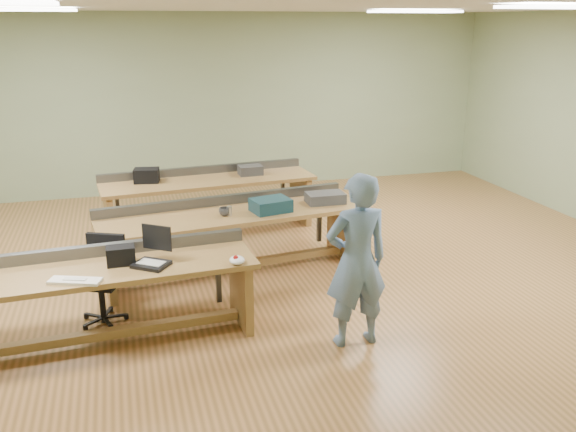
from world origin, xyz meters
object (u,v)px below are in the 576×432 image
object	(u,v)px
laptop_base	(151,264)
task_chair	(103,291)
mug	(224,212)
parts_bin_grey	(325,198)
person	(357,261)
camera_bag	(121,255)
parts_bin_teal	(271,205)
workbench_back	(209,192)
workbench_mid	(232,227)
drinks_can	(229,211)
workbench_front	(104,287)

from	to	relation	value
laptop_base	task_chair	bearing A→B (deg)	165.85
task_chair	mug	bearing A→B (deg)	53.19
parts_bin_grey	person	bearing A→B (deg)	-101.18
camera_bag	mug	distance (m)	1.64
parts_bin_teal	mug	distance (m)	0.55
person	task_chair	size ratio (longest dim) A/B	1.88
task_chair	camera_bag	bearing A→B (deg)	-40.86
workbench_back	parts_bin_grey	bearing A→B (deg)	-57.76
workbench_back	camera_bag	distance (m)	3.17
laptop_base	workbench_mid	bearing A→B (deg)	91.29
laptop_base	drinks_can	distance (m)	1.61
drinks_can	workbench_front	bearing A→B (deg)	-139.29
workbench_front	person	bearing A→B (deg)	-19.34
camera_bag	parts_bin_grey	world-z (taller)	camera_bag
task_chair	drinks_can	distance (m)	1.66
laptop_base	mug	bearing A→B (deg)	91.93
mug	drinks_can	bearing A→B (deg)	1.19
camera_bag	workbench_mid	bearing A→B (deg)	45.43
task_chair	parts_bin_teal	distance (m)	2.10
workbench_mid	parts_bin_teal	xyz separation A→B (m)	(0.44, -0.10, 0.26)
camera_bag	task_chair	bearing A→B (deg)	114.04
workbench_mid	person	distance (m)	2.10
workbench_back	parts_bin_teal	bearing A→B (deg)	-79.89
workbench_mid	drinks_can	distance (m)	0.27
workbench_mid	parts_bin_grey	bearing A→B (deg)	-4.25
parts_bin_grey	mug	size ratio (longest dim) A/B	3.80
person	task_chair	bearing A→B (deg)	-27.25
parts_bin_teal	parts_bin_grey	distance (m)	0.74
workbench_front	drinks_can	bearing A→B (deg)	37.33
workbench_back	task_chair	size ratio (longest dim) A/B	3.49
camera_bag	parts_bin_teal	bearing A→B (deg)	34.68
workbench_mid	mug	bearing A→B (deg)	-138.54
workbench_back	person	world-z (taller)	person
laptop_base	camera_bag	size ratio (longest dim) A/B	1.18
parts_bin_teal	person	bearing A→B (deg)	-79.92
workbench_back	camera_bag	world-z (taller)	camera_bag
workbench_front	parts_bin_teal	world-z (taller)	parts_bin_teal
workbench_front	parts_bin_grey	world-z (taller)	parts_bin_grey
workbench_mid	task_chair	bearing A→B (deg)	-156.66
person	camera_bag	size ratio (longest dim) A/B	6.45
workbench_back	parts_bin_grey	distance (m)	1.97
person	workbench_front	bearing A→B (deg)	-17.26
person	parts_bin_teal	world-z (taller)	person
workbench_back	person	size ratio (longest dim) A/B	1.86
camera_bag	task_chair	distance (m)	0.71
drinks_can	task_chair	bearing A→B (deg)	-152.42
workbench_mid	drinks_can	size ratio (longest dim) A/B	29.62
workbench_mid	drinks_can	bearing A→B (deg)	-119.23
mug	workbench_mid	bearing A→B (deg)	48.55
workbench_back	drinks_can	xyz separation A→B (m)	(-0.02, -1.73, 0.24)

